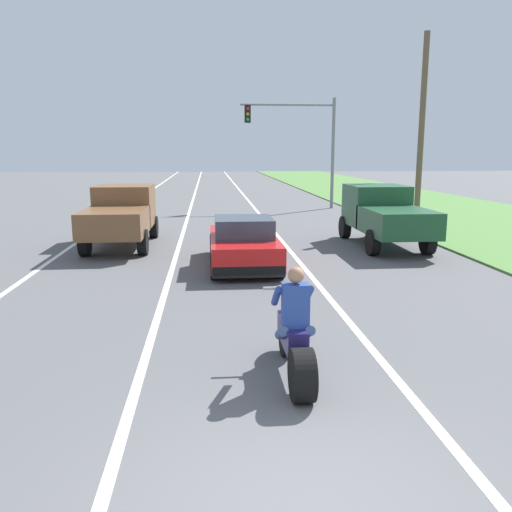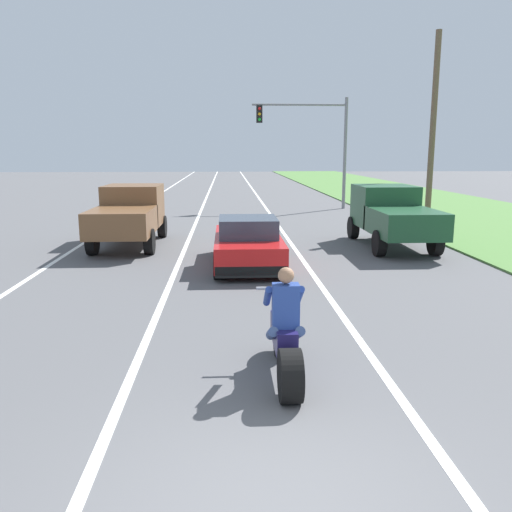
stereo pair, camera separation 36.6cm
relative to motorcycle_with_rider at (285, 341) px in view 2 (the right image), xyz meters
The scene contains 10 objects.
lane_stripe_left_solid 18.16m from the motorcycle_with_rider, 108.52° to the left, with size 0.14×120.00×0.01m, color white.
lane_stripe_right_solid 17.28m from the motorcycle_with_rider, 85.23° to the left, with size 0.14×120.00×0.01m, color white.
lane_stripe_centre_dashed 17.35m from the motorcycle_with_rider, 97.17° to the left, with size 0.14×120.00×0.01m, color white.
grass_verge_right 20.73m from the motorcycle_with_rider, 56.12° to the left, with size 10.00×120.00×0.06m, color #517F3D.
motorcycle_with_rider is the anchor object (origin of this frame).
sports_car_red 7.56m from the motorcycle_with_rider, 91.55° to the left, with size 1.84×4.30×1.37m.
pickup_truck_left_lane_brown 11.73m from the motorcycle_with_rider, 110.20° to the left, with size 2.02×4.80×1.98m.
pickup_truck_right_shoulder_dark_green 11.34m from the motorcycle_with_rider, 65.45° to the left, with size 2.02×4.80×1.98m.
traffic_light_mast_near 22.96m from the motorcycle_with_rider, 79.56° to the left, with size 5.21×0.34×6.00m.
utility_pole_roadside 16.67m from the motorcycle_with_rider, 62.53° to the left, with size 0.24×0.24×7.78m, color brown.
Camera 2 is at (-0.42, -3.99, 3.13)m, focal length 36.92 mm.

